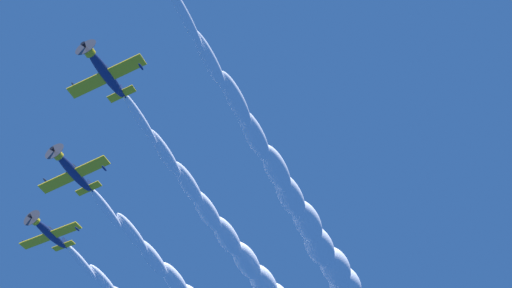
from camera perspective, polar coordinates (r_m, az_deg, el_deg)
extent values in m
ellipsoid|color=navy|center=(73.34, -14.39, 6.63)|extent=(7.84, 4.28, 2.03)
cylinder|color=yellow|center=(71.78, -15.97, 8.69)|extent=(1.48, 1.76, 1.52)
cone|color=black|center=(71.47, -16.32, 9.14)|extent=(1.01, 0.95, 0.75)
cylinder|color=#3F3F47|center=(71.54, -16.24, 9.04)|extent=(1.10, 3.03, 3.16)
cube|color=yellow|center=(73.31, -14.33, 6.39)|extent=(5.28, 9.83, 1.94)
ellipsoid|color=navy|center=(70.70, -11.13, 7.39)|extent=(1.11, 0.70, 0.42)
ellipsoid|color=navy|center=(76.15, -17.29, 5.46)|extent=(1.11, 0.70, 0.42)
cube|color=yellow|center=(75.01, -12.94, 4.77)|extent=(2.33, 3.69, 0.79)
cube|color=navy|center=(75.46, -12.78, 5.03)|extent=(1.30, 0.85, 1.43)
ellipsoid|color=#1E232D|center=(73.53, -14.43, 7.08)|extent=(1.99, 1.55, 1.04)
ellipsoid|color=navy|center=(81.92, -17.32, -2.65)|extent=(7.84, 4.31, 1.80)
cylinder|color=yellow|center=(80.14, -18.77, -0.95)|extent=(1.48, 1.76, 1.50)
cone|color=black|center=(79.77, -19.09, -0.58)|extent=(1.01, 0.95, 0.73)
cylinder|color=#3F3F47|center=(79.85, -19.02, -0.66)|extent=(1.09, 3.01, 3.18)
cube|color=yellow|center=(81.93, -17.27, -2.86)|extent=(5.28, 9.83, 1.96)
ellipsoid|color=navy|center=(78.90, -14.55, -2.31)|extent=(1.11, 0.71, 0.39)
ellipsoid|color=navy|center=(85.14, -19.79, -3.37)|extent=(1.11, 0.71, 0.39)
cube|color=yellow|center=(83.78, -15.97, -4.17)|extent=(2.33, 3.70, 0.78)
cube|color=navy|center=(84.16, -15.81, -3.90)|extent=(1.30, 0.85, 1.39)
ellipsoid|color=#1E232D|center=(82.03, -17.34, -2.23)|extent=(1.99, 1.56, 0.99)
ellipsoid|color=navy|center=(94.84, -19.42, -8.23)|extent=(7.87, 4.25, 1.97)
cylinder|color=yellow|center=(92.82, -20.75, -6.93)|extent=(1.53, 1.68, 1.43)
cone|color=black|center=(92.40, -21.04, -6.65)|extent=(1.03, 0.92, 0.71)
cylinder|color=#3F3F47|center=(92.50, -20.97, -6.71)|extent=(1.21, 2.84, 2.95)
cube|color=yellow|center=(94.88, -19.37, -8.41)|extent=(5.32, 9.92, 1.09)
ellipsoid|color=navy|center=(91.89, -16.99, -7.91)|extent=(1.12, 0.69, 0.40)
ellipsoid|color=navy|center=(98.02, -21.60, -8.86)|extent=(1.12, 0.69, 0.40)
cube|color=yellow|center=(96.90, -18.20, -9.38)|extent=(2.35, 3.73, 0.49)
cube|color=navy|center=(97.26, -18.08, -9.12)|extent=(1.34, 0.75, 1.43)
ellipsoid|color=#1E232D|center=(94.91, -19.47, -7.86)|extent=(2.02, 1.51, 0.98)
ellipsoid|color=white|center=(68.38, -6.98, 12.28)|extent=(8.67, 4.45, 1.83)
ellipsoid|color=white|center=(71.72, -4.54, 8.13)|extent=(8.88, 4.90, 2.30)
ellipsoid|color=white|center=(75.12, -2.03, 4.36)|extent=(9.08, 5.35, 2.77)
ellipsoid|color=white|center=(79.38, -0.19, 0.89)|extent=(9.29, 5.80, 3.24)
ellipsoid|color=white|center=(83.59, 1.94, -2.41)|extent=(9.50, 6.25, 3.72)
ellipsoid|color=white|center=(88.48, 3.35, -5.08)|extent=(9.71, 6.70, 4.19)
ellipsoid|color=white|center=(93.46, 4.99, -7.52)|extent=(9.92, 7.15, 4.66)
ellipsoid|color=white|center=(98.43, 6.16, -9.84)|extent=(10.13, 7.60, 5.13)
ellipsoid|color=white|center=(104.08, 7.68, -11.74)|extent=(10.33, 8.05, 5.60)
ellipsoid|color=white|center=(109.24, 8.67, -13.38)|extent=(10.54, 8.50, 6.07)
ellipsoid|color=white|center=(77.17, -11.21, 2.38)|extent=(8.67, 4.45, 1.83)
ellipsoid|color=white|center=(80.89, -8.85, -0.95)|extent=(8.88, 4.90, 2.30)
ellipsoid|color=white|center=(85.18, -6.59, -3.92)|extent=(9.08, 5.35, 2.77)
ellipsoid|color=white|center=(89.32, -4.78, -6.55)|extent=(9.29, 5.80, 3.24)
ellipsoid|color=white|center=(93.75, -2.85, -8.98)|extent=(9.50, 6.25, 3.72)
ellipsoid|color=white|center=(99.10, -0.94, -11.31)|extent=(9.71, 6.70, 4.19)
ellipsoid|color=white|center=(104.40, 0.73, -13.36)|extent=(9.92, 7.15, 4.66)
ellipsoid|color=white|center=(86.32, -14.38, -6.14)|extent=(8.67, 4.45, 1.83)
ellipsoid|color=white|center=(90.37, -11.92, -8.52)|extent=(8.88, 4.90, 2.30)
ellipsoid|color=white|center=(95.00, -9.99, -10.93)|extent=(9.08, 5.35, 2.77)
ellipsoid|color=white|center=(99.81, -7.94, -13.02)|extent=(9.29, 5.80, 3.24)
ellipsoid|color=white|center=(99.50, -16.63, -10.95)|extent=(8.67, 4.45, 1.83)
ellipsoid|color=white|center=(103.57, -14.57, -12.85)|extent=(8.88, 4.90, 2.30)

